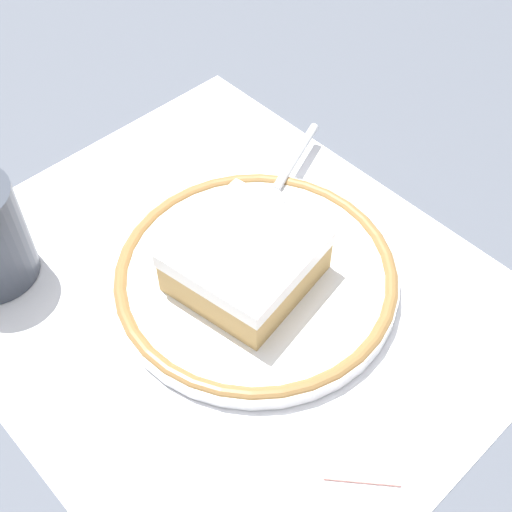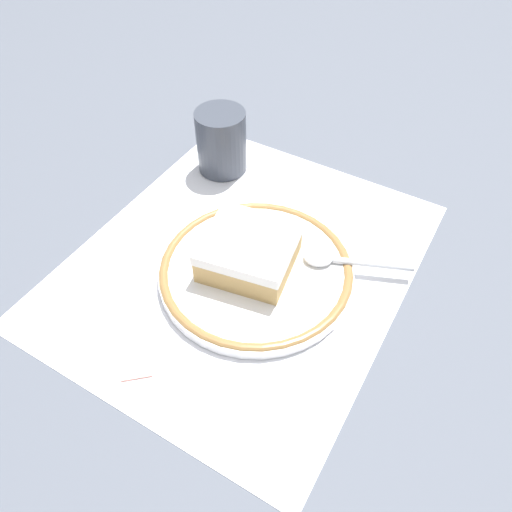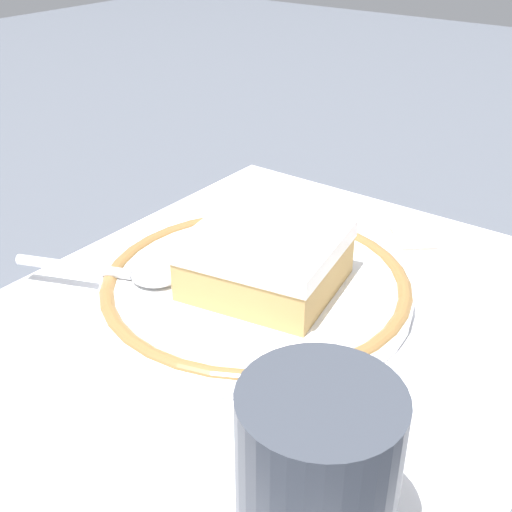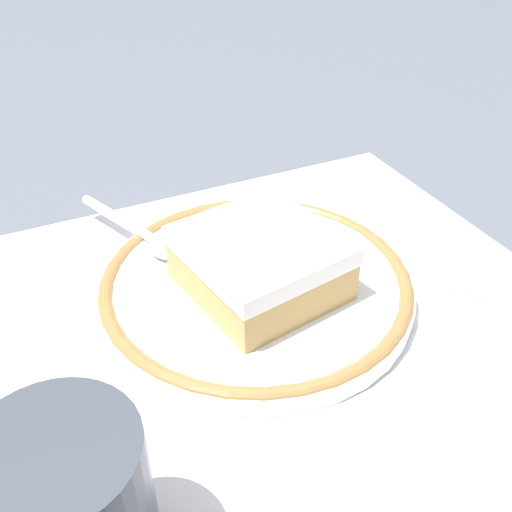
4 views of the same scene
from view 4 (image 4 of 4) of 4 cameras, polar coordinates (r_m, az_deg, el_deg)
The scene contains 6 objects.
ground_plane at distance 0.40m, azimuth 0.15°, elevation -6.33°, with size 2.40×2.40×0.00m, color #4C515B.
placemat at distance 0.40m, azimuth 0.15°, elevation -6.25°, with size 0.44×0.37×0.00m, color white.
plate at distance 0.42m, azimuth 0.00°, elevation -2.78°, with size 0.22×0.22×0.02m.
cake_slice at distance 0.40m, azimuth 0.43°, elevation -0.64°, with size 0.11×0.11×0.04m.
spoon at distance 0.46m, azimuth -10.37°, elevation 1.91°, with size 0.06×0.12×0.01m.
sugar_packet at distance 0.47m, azimuth 20.32°, elevation -1.56°, with size 0.05×0.03×0.01m, color #E5998C.
Camera 4 is at (0.13, 0.27, 0.27)m, focal length 40.88 mm.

